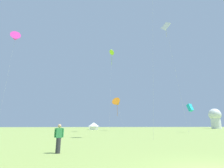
{
  "coord_description": "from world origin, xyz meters",
  "views": [
    {
      "loc": [
        -4.85,
        -5.77,
        1.64
      ],
      "look_at": [
        0.0,
        32.0,
        11.02
      ],
      "focal_mm": 27.15,
      "sensor_mm": 36.0,
      "label": 1
    }
  ],
  "objects": [
    {
      "name": "festival_tent_left",
      "position": [
        -3.21,
        66.78,
        1.62
      ],
      "size": [
        4.51,
        4.51,
        2.93
      ],
      "color": "white",
      "rests_on": "ground"
    },
    {
      "name": "kite_cyan_box",
      "position": [
        21.18,
        35.85,
        6.23
      ],
      "size": [
        2.62,
        2.85,
        7.28
      ],
      "color": "#1EB7CC",
      "rests_on": "ground"
    },
    {
      "name": "kite_orange_delta",
      "position": [
        4.68,
        53.66,
        9.46
      ],
      "size": [
        4.55,
        4.72,
        11.39
      ],
      "color": "orange",
      "rests_on": "ground"
    },
    {
      "name": "observatory_dome",
      "position": [
        63.31,
        80.68,
        6.01
      ],
      "size": [
        6.4,
        6.4,
        10.8
      ],
      "color": "white",
      "rests_on": "ground"
    },
    {
      "name": "kite_magenta_delta",
      "position": [
        -27.72,
        43.28,
        27.21
      ],
      "size": [
        3.74,
        3.85,
        28.88
      ],
      "color": "#E02DA3",
      "rests_on": "ground"
    },
    {
      "name": "person_spectator",
      "position": [
        -6.72,
        5.5,
        0.85
      ],
      "size": [
        0.57,
        0.32,
        1.73
      ],
      "color": "#2D2D33",
      "rests_on": "ground"
    },
    {
      "name": "kite_lime_parafoil",
      "position": [
        1.08,
        40.98,
        23.0
      ],
      "size": [
        2.46,
        3.9,
        23.64
      ],
      "color": "#99DB2D",
      "rests_on": "ground"
    },
    {
      "name": "kite_white_diamond",
      "position": [
        12.4,
        28.05,
        24.36
      ],
      "size": [
        3.16,
        2.29,
        25.98
      ],
      "color": "white",
      "rests_on": "ground"
    }
  ]
}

